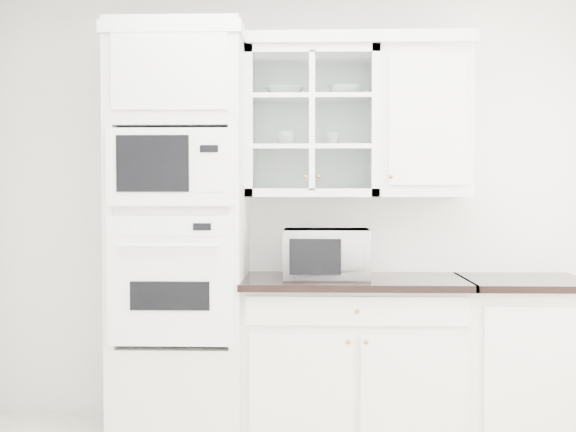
{
  "coord_description": "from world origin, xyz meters",
  "views": [
    {
      "loc": [
        0.02,
        -2.84,
        1.44
      ],
      "look_at": [
        -0.1,
        1.05,
        1.3
      ],
      "focal_mm": 45.0,
      "sensor_mm": 36.0,
      "label": 1
    }
  ],
  "objects": [
    {
      "name": "room_shell",
      "position": [
        0.0,
        0.43,
        1.78
      ],
      "size": [
        4.0,
        3.5,
        2.7
      ],
      "color": "white",
      "rests_on": "ground"
    },
    {
      "name": "oven_column",
      "position": [
        -0.75,
        1.42,
        1.2
      ],
      "size": [
        0.76,
        0.68,
        2.4
      ],
      "color": "silver",
      "rests_on": "ground"
    },
    {
      "name": "base_cabinet_run",
      "position": [
        0.28,
        1.45,
        0.46
      ],
      "size": [
        1.32,
        0.67,
        0.92
      ],
      "color": "silver",
      "rests_on": "ground"
    },
    {
      "name": "extra_base_cabinet",
      "position": [
        1.28,
        1.45,
        0.46
      ],
      "size": [
        0.72,
        0.67,
        0.92
      ],
      "color": "silver",
      "rests_on": "ground"
    },
    {
      "name": "upper_cabinet_glass",
      "position": [
        0.03,
        1.58,
        1.85
      ],
      "size": [
        0.8,
        0.33,
        0.9
      ],
      "color": "silver",
      "rests_on": "room_shell"
    },
    {
      "name": "upper_cabinet_solid",
      "position": [
        0.71,
        1.58,
        1.85
      ],
      "size": [
        0.55,
        0.33,
        0.9
      ],
      "primitive_type": "cube",
      "color": "silver",
      "rests_on": "room_shell"
    },
    {
      "name": "crown_molding",
      "position": [
        -0.07,
        1.56,
        2.33
      ],
      "size": [
        2.14,
        0.38,
        0.07
      ],
      "primitive_type": "cube",
      "color": "white",
      "rests_on": "room_shell"
    },
    {
      "name": "countertop_microwave",
      "position": [
        0.12,
        1.42,
        1.07
      ],
      "size": [
        0.51,
        0.42,
        0.29
      ],
      "primitive_type": "imported",
      "rotation": [
        0.0,
        0.0,
        3.13
      ],
      "color": "white",
      "rests_on": "base_cabinet_run"
    },
    {
      "name": "bowl_a",
      "position": [
        -0.14,
        1.58,
        2.04
      ],
      "size": [
        0.24,
        0.24,
        0.06
      ],
      "primitive_type": "imported",
      "rotation": [
        0.0,
        0.0,
        0.02
      ],
      "color": "white",
      "rests_on": "upper_cabinet_glass"
    },
    {
      "name": "bowl_b",
      "position": [
        0.23,
        1.6,
        2.04
      ],
      "size": [
        0.25,
        0.25,
        0.07
      ],
      "primitive_type": "imported",
      "rotation": [
        0.0,
        0.0,
        0.2
      ],
      "color": "white",
      "rests_on": "upper_cabinet_glass"
    },
    {
      "name": "cup_a",
      "position": [
        -0.13,
        1.6,
        1.75
      ],
      "size": [
        0.12,
        0.12,
        0.09
      ],
      "primitive_type": "imported",
      "rotation": [
        0.0,
        0.0,
        0.06
      ],
      "color": "white",
      "rests_on": "upper_cabinet_glass"
    },
    {
      "name": "cup_b",
      "position": [
        0.15,
        1.57,
        1.75
      ],
      "size": [
        0.1,
        0.1,
        0.08
      ],
      "primitive_type": "imported",
      "rotation": [
        0.0,
        0.0,
        0.07
      ],
      "color": "white",
      "rests_on": "upper_cabinet_glass"
    }
  ]
}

